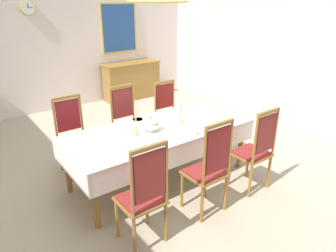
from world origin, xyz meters
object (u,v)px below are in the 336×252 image
chair_south_a (144,194)px  sideboard (132,81)px  chandelier (158,0)px  chair_north_a (73,134)px  candlestick_east (181,112)px  soup_tureen (151,124)px  bowl_near_right (192,132)px  chair_south_b (209,167)px  dining_table (160,133)px  chair_south_c (256,149)px  spoon_secondary (197,131)px  mounted_clock (28,7)px  chair_north_b (127,120)px  spoon_primary (208,126)px  bowl_near_left (203,128)px  framed_painting (119,28)px  bowl_far_left (138,120)px  candlestick_west (136,124)px  chair_north_c (169,111)px

chair_south_a → sideboard: bearing=61.0°
chandelier → chair_north_a: bearing=132.5°
chair_north_a → candlestick_east: 1.59m
chair_north_a → chandelier: 2.20m
soup_tureen → bowl_near_right: (0.38, -0.40, -0.08)m
chair_south_b → bowl_near_right: (0.21, 0.54, 0.19)m
dining_table → chair_south_c: chair_south_c is taller
soup_tureen → chair_north_a: bearing=127.3°
spoon_secondary → mounted_clock: (-0.84, 4.19, 1.43)m
dining_table → sideboard: bearing=65.3°
chair_south_a → chair_north_a: (0.00, 1.89, -0.02)m
chair_north_b → spoon_primary: chair_north_b is taller
bowl_near_left → spoon_primary: bearing=12.5°
bowl_near_left → spoon_secondary: bearing=177.9°
soup_tureen → dining_table: bearing=0.0°
chair_north_a → sideboard: (2.50, 2.62, -0.13)m
framed_painting → chandelier: size_ratio=1.60×
chair_north_b → spoon_primary: (0.53, -1.30, 0.20)m
soup_tureen → candlestick_east: bearing=0.0°
sideboard → spoon_secondary: bearing=71.7°
chair_south_b → bowl_far_left: size_ratio=6.58×
candlestick_east → bowl_far_left: candlestick_east is taller
chair_south_c → mounted_clock: mounted_clock is taller
chair_south_b → candlestick_east: bearing=70.1°
chair_north_a → chair_south_b: (0.89, -1.89, 0.03)m
bowl_near_left → framed_painting: (1.06, 4.20, 0.91)m
chair_south_c → candlestick_west: chair_south_c is taller
chair_north_b → spoon_secondary: size_ratio=6.42×
dining_table → chair_north_a: size_ratio=2.25×
chair_north_a → chandelier: chandelier is taller
bowl_near_left → framed_painting: framed_painting is taller
framed_painting → candlestick_east: bearing=-106.5°
bowl_near_right → framed_painting: bearing=73.3°
bowl_near_right → soup_tureen: bearing=132.9°
chair_south_c → sideboard: chair_south_c is taller
chair_north_c → bowl_far_left: 1.14m
chair_north_b → soup_tureen: chair_north_b is taller
dining_table → spoon_secondary: 0.51m
candlestick_west → candlestick_east: 0.73m
mounted_clock → chandelier: size_ratio=0.42×
candlestick_east → chair_north_c: bearing=62.7°
bowl_near_right → bowl_far_left: (-0.34, 0.78, 0.00)m
chair_south_a → sideboard: 5.16m
bowl_near_right → candlestick_east: bearing=71.3°
framed_painting → chandelier: bearing=-111.4°
bowl_far_left → spoon_secondary: bearing=-59.5°
chair_north_b → bowl_near_left: 1.40m
chair_north_b → chair_south_c: 2.06m
bowl_near_right → spoon_primary: (0.33, 0.05, -0.01)m
bowl_far_left → chandelier: 1.63m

